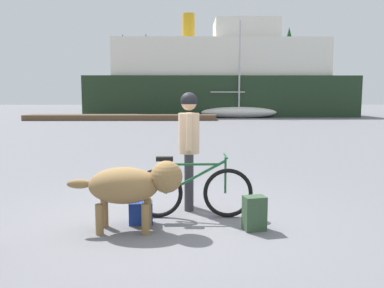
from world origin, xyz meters
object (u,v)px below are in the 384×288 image
at_px(person_cyclist, 189,138).
at_px(backpack, 254,213).
at_px(sailboat_moored, 239,112).
at_px(ferry_boat, 220,80).
at_px(dog, 132,185).
at_px(handbag_pannier, 141,213).
at_px(bicycle, 192,191).

bearing_deg(person_cyclist, backpack, -49.75).
relative_size(backpack, sailboat_moored, 0.06).
distance_m(person_cyclist, ferry_boat, 30.52).
bearing_deg(dog, sailboat_moored, 79.78).
xyz_separation_m(ferry_boat, sailboat_moored, (1.24, -3.90, -2.72)).
bearing_deg(dog, handbag_pannier, 75.41).
bearing_deg(person_cyclist, sailboat_moored, 80.94).
height_order(dog, backpack, dog).
bearing_deg(sailboat_moored, person_cyclist, -99.06).
bearing_deg(person_cyclist, dog, -126.16).
bearing_deg(handbag_pannier, sailboat_moored, 79.82).
bearing_deg(bicycle, backpack, -34.39).
bearing_deg(bicycle, person_cyclist, 95.35).
bearing_deg(backpack, dog, 179.94).
height_order(person_cyclist, handbag_pannier, person_cyclist).
bearing_deg(dog, backpack, -0.06).
bearing_deg(ferry_boat, handbag_pannier, -96.68).
xyz_separation_m(dog, sailboat_moored, (4.94, 27.40, -0.10)).
distance_m(bicycle, handbag_pannier, 0.80).
bearing_deg(bicycle, ferry_boat, 84.56).
height_order(bicycle, handbag_pannier, bicycle).
xyz_separation_m(dog, handbag_pannier, (0.07, 0.27, -0.45)).
bearing_deg(person_cyclist, handbag_pannier, -132.04).
distance_m(bicycle, backpack, 0.99).
xyz_separation_m(person_cyclist, dog, (-0.73, -1.00, -0.49)).
height_order(bicycle, person_cyclist, person_cyclist).
height_order(backpack, ferry_boat, ferry_boat).
bearing_deg(bicycle, handbag_pannier, -158.06).
distance_m(backpack, sailboat_moored, 27.61).
relative_size(dog, backpack, 3.32).
height_order(person_cyclist, ferry_boat, ferry_boat).
relative_size(bicycle, ferry_boat, 0.07).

